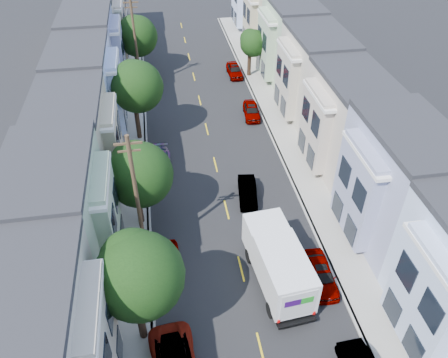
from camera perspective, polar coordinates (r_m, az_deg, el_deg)
name	(u,v)px	position (r m, az deg, el deg)	size (l,w,h in m)	color
ground	(241,269)	(30.28, 2.24, -11.65)	(160.00, 160.00, 0.00)	black
road_slab	(211,146)	(41.33, -1.73, 4.36)	(12.00, 70.00, 0.02)	black
curb_left	(146,151)	(41.12, -10.13, 3.61)	(0.30, 70.00, 0.15)	gray
curb_right	(273,140)	(42.35, 6.44, 5.15)	(0.30, 70.00, 0.15)	gray
sidewalk_left	(132,152)	(41.19, -11.93, 3.42)	(2.60, 70.00, 0.15)	gray
sidewalk_right	(286,138)	(42.68, 8.13, 5.28)	(2.60, 70.00, 0.15)	gray
centerline	(211,146)	(41.34, -1.73, 4.35)	(0.12, 70.00, 0.01)	gold
townhouse_row_left	(90,157)	(41.69, -17.11, 2.78)	(5.00, 70.00, 8.50)	beige
townhouse_row_right	(324,136)	(43.91, 12.91, 5.56)	(5.00, 70.00, 8.50)	beige
tree_b	(138,276)	(23.28, -11.18, -12.38)	(4.70, 4.70, 7.83)	black
tree_c	(138,175)	(30.97, -11.11, 0.50)	(4.70, 4.70, 6.88)	black
tree_d	(136,87)	(40.48, -11.41, 11.68)	(4.70, 4.70, 7.79)	black
tree_e	(136,36)	(54.10, -11.38, 17.80)	(4.70, 4.70, 7.02)	black
tree_far_r	(252,44)	(52.95, 3.73, 17.22)	(3.10, 3.10, 5.60)	black
utility_pole_near	(138,203)	(27.74, -11.20, -3.08)	(1.60, 0.26, 10.00)	#42301E
utility_pole_far	(136,45)	(50.32, -11.43, 16.80)	(1.60, 0.26, 10.00)	#42301E
fedex_truck	(278,262)	(28.37, 7.05, -10.75)	(2.70, 7.01, 3.36)	silver
lead_sedan	(247,192)	(35.02, 3.09, -1.69)	(1.37, 3.88, 1.29)	black
parked_left_c	(167,263)	(29.98, -7.41, -10.82)	(1.54, 4.02, 1.30)	#BBBCC1
parked_left_d	(160,164)	(38.26, -8.41, 1.95)	(1.90, 4.53, 1.36)	#541120
parked_right_b	(321,275)	(29.72, 12.51, -12.09)	(1.65, 4.32, 1.40)	silver
parked_right_c	(251,111)	(45.68, 3.60, 8.89)	(1.56, 4.08, 1.32)	black
parked_right_d	(234,70)	(54.24, 1.37, 14.01)	(1.61, 4.20, 1.36)	#0B1B39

